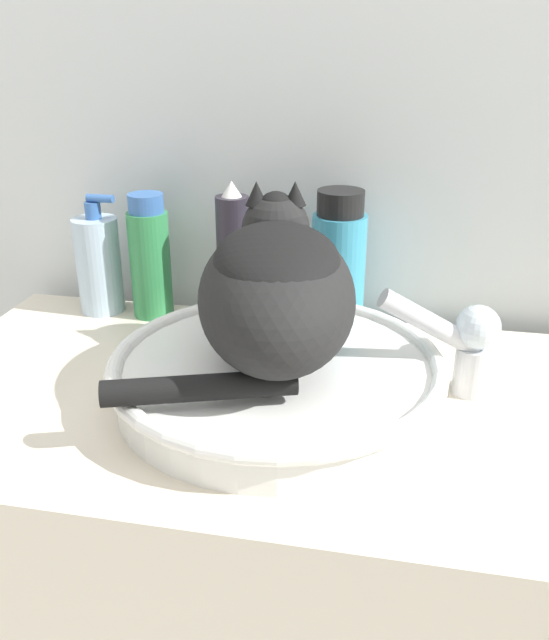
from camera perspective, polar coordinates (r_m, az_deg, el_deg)
wall_back at (r=1.01m, az=4.91°, el=22.86°), size 8.00×0.05×2.40m
vanity_counter at (r=1.08m, az=1.15°, el=-25.13°), size 0.96×0.50×0.80m
sink_basin at (r=0.81m, az=0.17°, el=-4.60°), size 0.40×0.40×0.06m
cat at (r=0.77m, az=0.09°, el=3.05°), size 0.27×0.32×0.18m
faucet at (r=0.83m, az=15.78°, el=-1.73°), size 0.15×0.07×0.14m
mouthwash_bottle at (r=0.97m, az=5.38°, el=4.62°), size 0.08×0.08×0.21m
deodorant_stick at (r=0.99m, az=0.04°, el=3.85°), size 0.05×0.05×0.16m
shampoo_bottle_tall at (r=1.04m, az=-10.44°, el=5.14°), size 0.06×0.06×0.19m
soap_pump_bottle at (r=1.07m, az=-14.58°, el=4.61°), size 0.07×0.07×0.18m
hairspray_can_black at (r=0.99m, az=-3.49°, el=5.23°), size 0.05×0.05×0.21m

